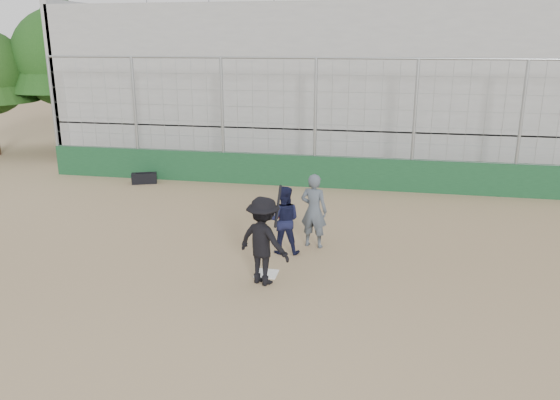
% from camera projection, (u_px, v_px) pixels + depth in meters
% --- Properties ---
extents(ground, '(90.00, 90.00, 0.00)m').
position_uv_depth(ground, '(266.00, 274.00, 10.92)').
color(ground, brown).
rests_on(ground, ground).
extents(home_plate, '(0.44, 0.44, 0.02)m').
position_uv_depth(home_plate, '(266.00, 274.00, 10.92)').
color(home_plate, white).
rests_on(home_plate, ground).
extents(backstop, '(18.10, 0.25, 4.04)m').
position_uv_depth(backstop, '(315.00, 157.00, 17.25)').
color(backstop, '#12381E').
rests_on(backstop, ground).
extents(bleachers, '(20.25, 6.70, 6.98)m').
position_uv_depth(bleachers, '(333.00, 83.00, 21.35)').
color(bleachers, gray).
rests_on(bleachers, ground).
extents(tree_left, '(4.48, 4.48, 7.00)m').
position_uv_depth(tree_left, '(61.00, 44.00, 22.11)').
color(tree_left, '#341F13').
rests_on(tree_left, ground).
extents(batter_at_plate, '(1.27, 1.04, 1.87)m').
position_uv_depth(batter_at_plate, '(263.00, 241.00, 10.31)').
color(batter_at_plate, black).
rests_on(batter_at_plate, ground).
extents(catcher_crouched, '(0.78, 0.63, 1.05)m').
position_uv_depth(catcher_crouched, '(283.00, 231.00, 11.86)').
color(catcher_crouched, black).
rests_on(catcher_crouched, ground).
extents(umpire, '(0.69, 0.53, 1.52)m').
position_uv_depth(umpire, '(314.00, 214.00, 12.20)').
color(umpire, '#434C55').
rests_on(umpire, ground).
extents(equipment_bag, '(0.87, 0.62, 0.38)m').
position_uv_depth(equipment_bag, '(144.00, 178.00, 17.86)').
color(equipment_bag, black).
rests_on(equipment_bag, ground).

